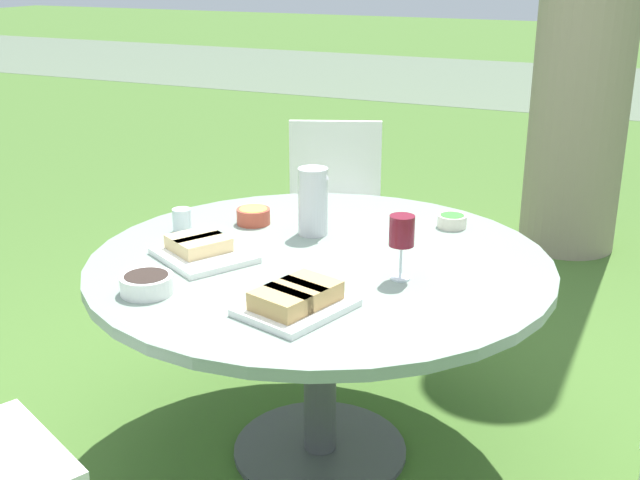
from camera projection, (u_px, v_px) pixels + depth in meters
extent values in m
plane|color=#446B2B|center=(320.00, 451.00, 2.78)|extent=(40.00, 40.00, 0.00)
cube|color=#6B7F5B|center=(605.00, 88.00, 10.42)|extent=(40.00, 4.39, 0.01)
cylinder|color=#4C4C51|center=(320.00, 448.00, 2.78)|extent=(0.60, 0.60, 0.02)
cylinder|color=#4C4C51|center=(320.00, 361.00, 2.67)|extent=(0.11, 0.11, 0.67)
cylinder|color=gray|center=(320.00, 263.00, 2.55)|extent=(1.47, 1.47, 0.03)
cube|color=white|center=(333.00, 222.00, 3.74)|extent=(0.56, 0.55, 0.04)
cube|color=white|center=(335.00, 164.00, 3.85)|extent=(0.42, 0.19, 0.42)
cylinder|color=white|center=(289.00, 282.00, 3.66)|extent=(0.03, 0.03, 0.43)
cylinder|color=white|center=(375.00, 284.00, 3.64)|extent=(0.03, 0.03, 0.43)
cylinder|color=white|center=(296.00, 254.00, 4.00)|extent=(0.03, 0.03, 0.43)
cylinder|color=white|center=(374.00, 255.00, 3.98)|extent=(0.03, 0.03, 0.43)
cylinder|color=silver|center=(313.00, 201.00, 2.72)|extent=(0.10, 0.10, 0.23)
cone|color=silver|center=(325.00, 175.00, 2.67)|extent=(0.03, 0.03, 0.03)
cylinder|color=silver|center=(400.00, 278.00, 2.38)|extent=(0.06, 0.06, 0.01)
cylinder|color=silver|center=(401.00, 261.00, 2.36)|extent=(0.01, 0.01, 0.10)
cylinder|color=maroon|center=(402.00, 231.00, 2.33)|extent=(0.08, 0.08, 0.09)
cube|color=white|center=(204.00, 255.00, 2.54)|extent=(0.37, 0.36, 0.02)
cube|color=#E0C184|center=(194.00, 240.00, 2.57)|extent=(0.17, 0.19, 0.04)
cube|color=#E0C184|center=(204.00, 246.00, 2.53)|extent=(0.17, 0.19, 0.04)
cube|color=white|center=(296.00, 307.00, 2.16)|extent=(0.30, 0.34, 0.02)
cube|color=tan|center=(280.00, 303.00, 2.10)|extent=(0.17, 0.14, 0.05)
cube|color=tan|center=(296.00, 295.00, 2.15)|extent=(0.17, 0.14, 0.05)
cube|color=tan|center=(312.00, 288.00, 2.19)|extent=(0.17, 0.14, 0.05)
cylinder|color=#B74733|center=(253.00, 216.00, 2.86)|extent=(0.12, 0.12, 0.06)
cylinder|color=#E0C147|center=(253.00, 212.00, 2.85)|extent=(0.10, 0.10, 0.02)
cylinder|color=beige|center=(452.00, 221.00, 2.82)|extent=(0.10, 0.10, 0.04)
cylinder|color=#387533|center=(452.00, 218.00, 2.82)|extent=(0.08, 0.08, 0.02)
cylinder|color=white|center=(147.00, 284.00, 2.27)|extent=(0.15, 0.15, 0.05)
cylinder|color=#2D231E|center=(146.00, 279.00, 2.26)|extent=(0.12, 0.12, 0.02)
cylinder|color=silver|center=(182.00, 220.00, 2.77)|extent=(0.07, 0.07, 0.08)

